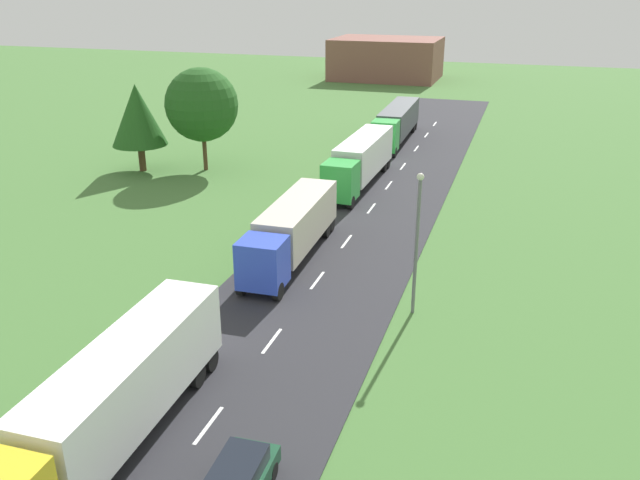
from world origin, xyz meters
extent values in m
cube|color=#2B2B30|center=(0.00, 24.50, 0.03)|extent=(10.00, 140.00, 0.06)
cube|color=white|center=(0.00, 18.13, 0.07)|extent=(0.16, 2.40, 0.01)
cube|color=white|center=(0.00, 24.80, 0.07)|extent=(0.16, 2.40, 0.01)
cube|color=white|center=(0.00, 31.87, 0.07)|extent=(0.16, 2.40, 0.01)
cube|color=white|center=(0.00, 38.12, 0.07)|extent=(0.16, 2.40, 0.01)
cube|color=white|center=(0.00, 45.09, 0.07)|extent=(0.16, 2.40, 0.01)
cube|color=white|center=(0.00, 51.26, 0.07)|extent=(0.16, 2.40, 0.01)
cube|color=white|center=(0.00, 57.48, 0.07)|extent=(0.16, 2.40, 0.01)
cube|color=white|center=(0.00, 64.60, 0.07)|extent=(0.16, 2.40, 0.01)
cube|color=white|center=(0.00, 70.95, 0.07)|extent=(0.16, 2.40, 0.01)
cube|color=white|center=(0.00, 77.16, 0.07)|extent=(0.16, 2.40, 0.01)
cube|color=white|center=(-2.60, 17.13, 2.34)|extent=(2.76, 10.80, 2.96)
cube|color=black|center=(-2.60, 17.13, 0.66)|extent=(1.15, 10.22, 0.24)
cylinder|color=black|center=(-1.63, 20.38, 0.56)|extent=(0.37, 1.01, 1.00)
cylinder|color=black|center=(-3.73, 20.33, 0.56)|extent=(0.37, 1.01, 1.00)
cylinder|color=black|center=(-1.66, 21.67, 0.56)|extent=(0.37, 1.01, 1.00)
cylinder|color=black|center=(-3.76, 21.62, 0.56)|extent=(0.37, 1.01, 1.00)
cube|color=blue|center=(-2.33, 29.46, 1.88)|extent=(2.50, 2.34, 2.65)
cube|color=black|center=(-2.30, 28.39, 2.36)|extent=(2.10, 0.16, 1.16)
cube|color=beige|center=(-2.50, 35.65, 2.16)|extent=(2.75, 9.46, 2.60)
cube|color=black|center=(-2.50, 35.65, 0.66)|extent=(1.14, 8.95, 0.24)
cylinder|color=black|center=(-1.27, 28.92, 0.56)|extent=(0.38, 1.01, 1.00)
cylinder|color=black|center=(-3.37, 28.87, 0.56)|extent=(0.38, 1.01, 1.00)
cylinder|color=black|center=(-1.53, 38.49, 0.56)|extent=(0.38, 1.01, 1.00)
cylinder|color=black|center=(-3.62, 38.44, 0.56)|extent=(0.38, 1.01, 1.00)
cylinder|color=black|center=(-1.56, 39.62, 0.56)|extent=(0.38, 1.01, 1.00)
cylinder|color=black|center=(-3.66, 39.57, 0.56)|extent=(0.38, 1.01, 1.00)
cube|color=green|center=(-2.49, 45.17, 1.98)|extent=(2.48, 2.57, 2.84)
cube|color=black|center=(-2.50, 43.96, 2.49)|extent=(2.10, 0.13, 1.25)
cube|color=white|center=(-2.38, 52.04, 2.34)|extent=(2.67, 10.55, 2.96)
cube|color=black|center=(-2.38, 52.04, 0.66)|extent=(1.06, 10.00, 0.24)
cylinder|color=black|center=(-1.45, 44.52, 0.56)|extent=(0.37, 1.01, 1.00)
cylinder|color=black|center=(-3.55, 44.55, 0.56)|extent=(0.37, 1.01, 1.00)
cylinder|color=black|center=(-1.28, 55.18, 0.56)|extent=(0.37, 1.01, 1.00)
cylinder|color=black|center=(-3.38, 55.21, 0.56)|extent=(0.37, 1.01, 1.00)
cylinder|color=black|center=(-1.26, 56.44, 0.56)|extent=(0.37, 1.01, 1.00)
cylinder|color=black|center=(-3.36, 56.47, 0.56)|extent=(0.37, 1.01, 1.00)
cube|color=green|center=(-2.51, 60.94, 2.01)|extent=(2.49, 2.34, 2.89)
cube|color=black|center=(-2.49, 59.85, 2.53)|extent=(2.10, 0.15, 1.27)
cube|color=#4C5156|center=(-2.67, 68.37, 2.21)|extent=(2.76, 11.94, 2.71)
cube|color=black|center=(-2.67, 68.37, 0.66)|extent=(1.15, 11.31, 0.24)
cylinder|color=black|center=(-1.45, 60.39, 0.56)|extent=(0.37, 1.01, 1.00)
cylinder|color=black|center=(-3.55, 60.34, 0.56)|extent=(0.37, 1.01, 1.00)
cylinder|color=black|center=(-1.70, 71.96, 0.56)|extent=(0.37, 1.01, 1.00)
cylinder|color=black|center=(-3.80, 71.92, 0.56)|extent=(0.37, 1.01, 1.00)
cylinder|color=black|center=(-1.73, 73.39, 0.56)|extent=(0.37, 1.01, 1.00)
cylinder|color=black|center=(-3.83, 73.34, 0.56)|extent=(0.37, 1.01, 1.00)
cube|color=black|center=(2.73, 14.96, 1.29)|extent=(1.55, 2.36, 0.59)
cylinder|color=black|center=(3.45, 16.18, 0.38)|extent=(0.25, 0.65, 0.64)
cylinder|color=black|center=(1.92, 16.12, 0.38)|extent=(0.25, 0.65, 0.64)
cylinder|color=slate|center=(5.88, 29.82, 3.61)|extent=(0.18, 0.18, 7.22)
sphere|color=silver|center=(5.88, 29.82, 7.34)|extent=(0.36, 0.36, 0.36)
cylinder|color=#513823|center=(-16.87, 51.14, 1.73)|extent=(0.38, 0.38, 3.47)
sphere|color=#23561E|center=(-16.87, 51.14, 5.87)|extent=(6.41, 6.41, 6.41)
cylinder|color=#513823|center=(-22.15, 49.15, 1.19)|extent=(0.61, 0.61, 2.38)
cone|color=#23561E|center=(-22.15, 49.15, 5.04)|extent=(4.84, 4.84, 5.33)
cube|color=brown|center=(-13.68, 112.36, 3.34)|extent=(17.67, 13.29, 6.68)
camera|label=1|loc=(10.49, -0.44, 16.24)|focal=36.74mm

